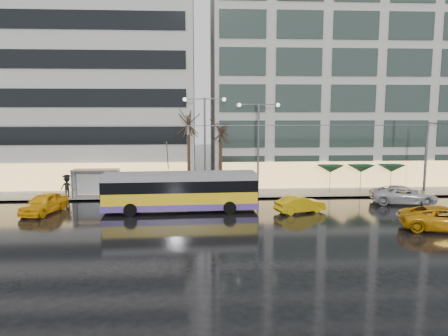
{
  "coord_description": "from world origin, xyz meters",
  "views": [
    {
      "loc": [
        1.3,
        -29.61,
        8.19
      ],
      "look_at": [
        3.43,
        5.0,
        3.44
      ],
      "focal_mm": 35.0,
      "sensor_mm": 36.0,
      "label": 1
    }
  ],
  "objects": [
    {
      "name": "taxi_a",
      "position": [
        -10.76,
        4.74,
        0.8
      ],
      "size": [
        3.01,
        5.03,
        1.6
      ],
      "primitive_type": "imported",
      "rotation": [
        0.0,
        0.0,
        -0.25
      ],
      "color": "#FFB80D",
      "rests_on": "ground"
    },
    {
      "name": "pedestrian_a",
      "position": [
        -6.42,
        10.76,
        1.57
      ],
      "size": [
        1.22,
        1.23,
        2.19
      ],
      "color": "black",
      "rests_on": "sidewalk"
    },
    {
      "name": "trolleybus",
      "position": [
        -0.08,
        4.67,
        1.53
      ],
      "size": [
        12.26,
        4.88,
        5.64
      ],
      "color": "yellow",
      "rests_on": "ground"
    },
    {
      "name": "taxi_b",
      "position": [
        9.39,
        3.76,
        0.66
      ],
      "size": [
        4.25,
        2.58,
        1.32
      ],
      "primitive_type": "imported",
      "rotation": [
        0.0,
        0.0,
        1.89
      ],
      "color": "#D2A30B",
      "rests_on": "ground"
    },
    {
      "name": "tree_a",
      "position": [
        0.5,
        11.0,
        7.09
      ],
      "size": [
        3.2,
        3.2,
        8.4
      ],
      "color": "black",
      "rests_on": "sidewalk"
    },
    {
      "name": "street_lamp_near",
      "position": [
        2.0,
        10.8,
        5.99
      ],
      "size": [
        3.96,
        0.36,
        9.03
      ],
      "color": "#595B60",
      "rests_on": "sidewalk"
    },
    {
      "name": "parasol_a",
      "position": [
        14.0,
        11.0,
        2.45
      ],
      "size": [
        2.5,
        2.5,
        2.65
      ],
      "color": "#595B60",
      "rests_on": "sidewalk"
    },
    {
      "name": "taxi_c",
      "position": [
        17.99,
        -1.83,
        0.8
      ],
      "size": [
        6.23,
        3.99,
        1.6
      ],
      "primitive_type": "imported",
      "rotation": [
        0.0,
        0.0,
        1.32
      ],
      "color": "orange",
      "rests_on": "ground"
    },
    {
      "name": "pedestrian_b",
      "position": [
        -5.22,
        10.4,
        0.98
      ],
      "size": [
        1.02,
        1.0,
        1.66
      ],
      "color": "black",
      "rests_on": "sidewalk"
    },
    {
      "name": "ground",
      "position": [
        0.0,
        0.0,
        0.0
      ],
      "size": [
        140.0,
        140.0,
        0.0
      ],
      "primitive_type": "plane",
      "color": "black",
      "rests_on": "ground"
    },
    {
      "name": "pedestrian_c",
      "position": [
        -10.58,
        10.34,
        1.28
      ],
      "size": [
        1.25,
        0.84,
        2.11
      ],
      "color": "black",
      "rests_on": "sidewalk"
    },
    {
      "name": "sidewalk",
      "position": [
        2.0,
        14.0,
        0.07
      ],
      "size": [
        80.0,
        10.0,
        0.15
      ],
      "primitive_type": "cube",
      "color": "gray",
      "rests_on": "ground"
    },
    {
      "name": "street_lamp_far",
      "position": [
        7.0,
        10.8,
        5.71
      ],
      "size": [
        3.96,
        0.36,
        8.53
      ],
      "color": "#595B60",
      "rests_on": "sidewalk"
    },
    {
      "name": "sedan_silver",
      "position": [
        19.11,
        6.43,
        0.77
      ],
      "size": [
        5.92,
        3.54,
        1.54
      ],
      "primitive_type": "imported",
      "rotation": [
        0.0,
        0.0,
        1.38
      ],
      "color": "#B9B9BE",
      "rests_on": "ground"
    },
    {
      "name": "tree_b",
      "position": [
        3.5,
        11.2,
        6.4
      ],
      "size": [
        3.2,
        3.2,
        7.7
      ],
      "color": "black",
      "rests_on": "sidewalk"
    },
    {
      "name": "bus_shelter",
      "position": [
        -8.38,
        10.69,
        1.96
      ],
      "size": [
        4.2,
        1.6,
        2.51
      ],
      "color": "#595B60",
      "rests_on": "sidewalk"
    },
    {
      "name": "catenary",
      "position": [
        1.0,
        7.94,
        4.25
      ],
      "size": [
        42.24,
        5.12,
        7.0
      ],
      "color": "#595B60",
      "rests_on": "ground"
    },
    {
      "name": "parasol_c",
      "position": [
        20.0,
        11.0,
        2.45
      ],
      "size": [
        2.5,
        2.5,
        2.65
      ],
      "color": "#595B60",
      "rests_on": "sidewalk"
    },
    {
      "name": "building_left",
      "position": [
        -16.0,
        19.0,
        11.15
      ],
      "size": [
        34.0,
        14.0,
        22.0
      ],
      "primitive_type": "cube",
      "color": "#B5B3AD",
      "rests_on": "sidewalk"
    },
    {
      "name": "building_right",
      "position": [
        19.0,
        19.0,
        12.65
      ],
      "size": [
        32.0,
        14.0,
        25.0
      ],
      "primitive_type": "cube",
      "color": "#B5B3AD",
      "rests_on": "sidewalk"
    },
    {
      "name": "kerb",
      "position": [
        2.0,
        9.05,
        0.07
      ],
      "size": [
        80.0,
        0.1,
        0.15
      ],
      "primitive_type": "cube",
      "color": "slate",
      "rests_on": "ground"
    },
    {
      "name": "parasol_b",
      "position": [
        17.0,
        11.0,
        2.45
      ],
      "size": [
        2.5,
        2.5,
        2.65
      ],
      "color": "#595B60",
      "rests_on": "sidewalk"
    }
  ]
}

